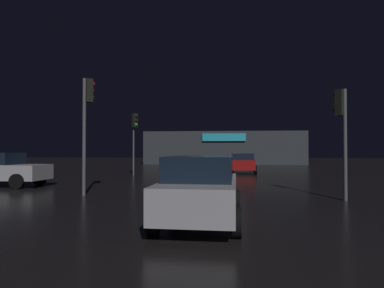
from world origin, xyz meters
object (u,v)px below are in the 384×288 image
Objects in this scene: car_near at (243,163)px; car_crossing at (1,169)px; traffic_signal_opposite at (87,110)px; traffic_signal_cross_left at (135,128)px; store_building at (224,148)px; traffic_signal_main at (341,118)px; car_far at (201,189)px.

car_near is 1.02× the size of car_crossing.
traffic_signal_cross_left is (-0.74, 9.71, -0.05)m from traffic_signal_opposite.
store_building is 31.43m from car_crossing.
traffic_signal_cross_left reaches higher than store_building.
car_far is at bearing -138.99° from traffic_signal_main.
traffic_signal_opposite is at bearing -25.93° from car_crossing.
store_building is 4.66× the size of traffic_signal_cross_left.
car_near is at bearing 100.67° from traffic_signal_main.
car_near is (-2.60, 13.80, -2.06)m from traffic_signal_main.
traffic_signal_main is 0.88× the size of car_crossing.
traffic_signal_cross_left is at bearing -104.96° from store_building.
car_far is (-4.61, -4.01, -2.05)m from traffic_signal_main.
traffic_signal_main reaches higher than car_far.
traffic_signal_cross_left is at bearing 57.34° from car_crossing.
traffic_signal_cross_left reaches higher than traffic_signal_main.
car_near is (7.44, 3.68, -2.43)m from traffic_signal_cross_left.
traffic_signal_main is 0.88× the size of car_far.
store_building reaches higher than car_near.
traffic_signal_cross_left is 0.97× the size of car_far.
traffic_signal_main is at bearing -45.23° from traffic_signal_cross_left.
traffic_signal_opposite is 6.91m from car_far.
car_crossing is at bearing 168.40° from traffic_signal_main.
traffic_signal_main is 14.20m from car_near.
traffic_signal_opposite reaches higher than car_far.
traffic_signal_opposite is at bearing 177.43° from traffic_signal_main.
traffic_signal_opposite is 1.07× the size of traffic_signal_cross_left.
store_building is at bearing 97.08° from traffic_signal_main.
traffic_signal_opposite reaches higher than car_crossing.
traffic_signal_main is 14.27m from traffic_signal_cross_left.
store_building is at bearing 70.34° from car_crossing.
store_building reaches higher than car_far.
store_building is at bearing 94.41° from car_near.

